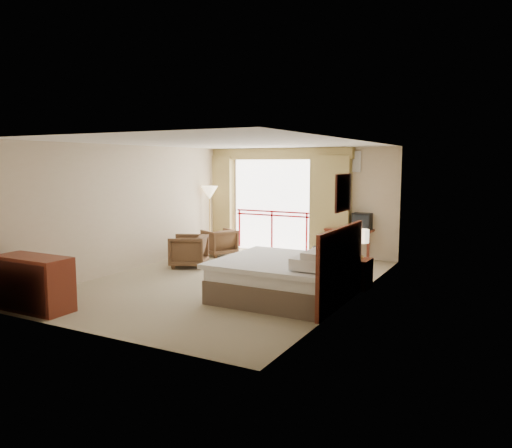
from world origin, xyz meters
The scene contains 29 objects.
floor centered at (0.00, 0.00, 0.00)m, with size 7.00×7.00×0.00m, color gray.
ceiling centered at (0.00, 0.00, 2.70)m, with size 7.00×7.00×0.00m, color white.
wall_back centered at (0.00, 3.50, 1.35)m, with size 5.00×5.00×0.00m, color #C9B493.
wall_front centered at (0.00, -3.50, 1.35)m, with size 5.00×5.00×0.00m, color #C9B493.
wall_left centered at (-2.50, 0.00, 1.35)m, with size 7.00×7.00×0.00m, color #C9B493.
wall_right centered at (2.50, 0.00, 1.35)m, with size 7.00×7.00×0.00m, color #C9B493.
balcony_door centered at (-0.80, 3.48, 1.20)m, with size 2.40×2.40×0.00m, color white.
balcony_railing centered at (-0.80, 3.46, 0.81)m, with size 2.09×0.03×1.02m.
curtain_left centered at (-2.45, 3.35, 1.25)m, with size 1.00×0.26×2.50m, color olive.
curtain_right centered at (0.85, 3.35, 1.25)m, with size 1.00×0.26×2.50m, color olive.
valance centered at (-0.80, 3.38, 2.55)m, with size 4.40×0.22×0.28m, color olive.
hvac_vent centered at (1.30, 3.47, 2.35)m, with size 0.50×0.04×0.50m, color silver.
bed centered at (1.50, -0.60, 0.38)m, with size 2.13×2.06×0.97m.
headboard centered at (2.46, -0.60, 0.65)m, with size 0.06×2.10×1.30m, color #581A10.
framed_art centered at (2.47, -0.60, 1.85)m, with size 0.04×0.72×0.60m.
nightstand centered at (2.40, 0.66, 0.28)m, with size 0.39×0.46×0.56m, color #581A10.
table_lamp centered at (2.40, 0.71, 0.97)m, with size 0.30×0.30×0.53m.
phone centered at (2.35, 0.51, 0.60)m, with size 0.19×0.15×0.08m, color black.
desk centered at (1.35, 3.42, 0.58)m, with size 1.14×0.55×0.75m.
tv centered at (1.65, 3.36, 0.94)m, with size 0.43×0.34×0.39m.
coffee_maker centered at (1.00, 3.37, 0.88)m, with size 0.12×0.12×0.27m, color black.
cup centered at (1.15, 3.32, 0.79)m, with size 0.08×0.08×0.11m, color white.
wastebasket centered at (0.75, 2.85, 0.17)m, with size 0.27×0.27×0.33m, color black.
armchair_far centered at (-1.69, 2.26, 0.00)m, with size 0.71×0.73×0.67m, color #493220.
armchair_near centered at (-1.54, 0.75, 0.00)m, with size 0.77×0.79×0.72m, color #493220.
side_table centered at (-1.85, 1.40, 0.35)m, with size 0.47×0.47×0.52m.
book centered at (-1.85, 1.40, 0.52)m, with size 0.16×0.22×0.02m, color white.
floor_lamp centered at (-2.29, 2.77, 1.47)m, with size 0.44×0.44×1.71m.
dresser centered at (-1.74, -3.12, 0.43)m, with size 1.30×0.55×0.86m.
Camera 1 is at (4.99, -8.24, 2.32)m, focal length 35.00 mm.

